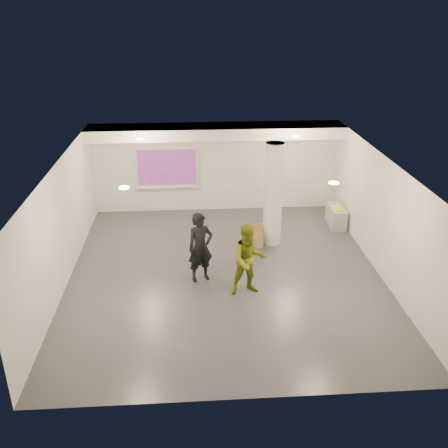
{
  "coord_description": "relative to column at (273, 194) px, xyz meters",
  "views": [
    {
      "loc": [
        -0.81,
        -11.32,
        6.47
      ],
      "look_at": [
        0.0,
        0.4,
        1.25
      ],
      "focal_mm": 40.0,
      "sensor_mm": 36.0,
      "label": 1
    }
  ],
  "objects": [
    {
      "name": "downlight_se",
      "position": [
        0.7,
        -3.3,
        1.48
      ],
      "size": [
        0.22,
        0.22,
        0.02
      ],
      "primitive_type": "cylinder",
      "color": "#FFE28A",
      "rests_on": "ceiling"
    },
    {
      "name": "wall_back",
      "position": [
        -1.5,
        2.7,
        0.0
      ],
      "size": [
        8.0,
        0.01,
        3.0
      ],
      "primitive_type": "cube",
      "color": "silver",
      "rests_on": "floor"
    },
    {
      "name": "postit_pad",
      "position": [
        2.17,
        0.85,
        -0.85
      ],
      "size": [
        0.31,
        0.37,
        0.03
      ],
      "primitive_type": "cube",
      "rotation": [
        0.0,
        0.0,
        0.25
      ],
      "color": "#DFE80A",
      "rests_on": "credenza"
    },
    {
      "name": "downlight_nw",
      "position": [
        -3.7,
        0.7,
        1.48
      ],
      "size": [
        0.22,
        0.22,
        0.02
      ],
      "primitive_type": "cylinder",
      "color": "#FFE28A",
      "rests_on": "ceiling"
    },
    {
      "name": "floor",
      "position": [
        -1.5,
        -1.8,
        -1.5
      ],
      "size": [
        8.0,
        9.0,
        0.01
      ],
      "primitive_type": "cube",
      "color": "#36383D",
      "rests_on": "ground"
    },
    {
      "name": "downlight_ne",
      "position": [
        0.7,
        0.7,
        1.48
      ],
      "size": [
        0.22,
        0.22,
        0.02
      ],
      "primitive_type": "cylinder",
      "color": "#FFE28A",
      "rests_on": "ceiling"
    },
    {
      "name": "ceiling",
      "position": [
        -1.5,
        -1.8,
        1.5
      ],
      "size": [
        8.0,
        9.0,
        0.01
      ],
      "primitive_type": "cube",
      "color": "white",
      "rests_on": "floor"
    },
    {
      "name": "soffit_band",
      "position": [
        -1.5,
        2.15,
        1.32
      ],
      "size": [
        8.0,
        1.1,
        0.36
      ],
      "primitive_type": "cube",
      "color": "white",
      "rests_on": "ceiling"
    },
    {
      "name": "papers_stack",
      "position": [
        2.21,
        1.08,
        -0.86
      ],
      "size": [
        0.24,
        0.31,
        0.02
      ],
      "primitive_type": "cube",
      "rotation": [
        0.0,
        0.0,
        0.01
      ],
      "color": "silver",
      "rests_on": "credenza"
    },
    {
      "name": "credenza",
      "position": [
        2.22,
        1.06,
        -1.19
      ],
      "size": [
        0.48,
        1.09,
        0.63
      ],
      "primitive_type": "cube",
      "rotation": [
        0.0,
        0.0,
        -0.03
      ],
      "color": "#96999B",
      "rests_on": "floor"
    },
    {
      "name": "cardboard_front",
      "position": [
        -0.5,
        -0.3,
        -1.27
      ],
      "size": [
        0.43,
        0.14,
        0.47
      ],
      "primitive_type": "cube",
      "rotation": [
        -0.21,
        0.0,
        -0.01
      ],
      "color": "olive",
      "rests_on": "floor"
    },
    {
      "name": "wall_left",
      "position": [
        -5.5,
        -1.8,
        0.0
      ],
      "size": [
        0.01,
        9.0,
        3.0
      ],
      "primitive_type": "cube",
      "color": "silver",
      "rests_on": "floor"
    },
    {
      "name": "woman",
      "position": [
        -2.13,
        -2.02,
        -0.6
      ],
      "size": [
        0.77,
        0.64,
        1.81
      ],
      "primitive_type": "imported",
      "rotation": [
        0.0,
        0.0,
        0.36
      ],
      "color": "black",
      "rests_on": "floor"
    },
    {
      "name": "cardboard_back",
      "position": [
        -0.42,
        -0.08,
        -1.2
      ],
      "size": [
        0.58,
        0.31,
        0.61
      ],
      "primitive_type": "cube",
      "rotation": [
        -0.18,
        0.0,
        0.3
      ],
      "color": "olive",
      "rests_on": "floor"
    },
    {
      "name": "downlight_sw",
      "position": [
        -3.7,
        -3.3,
        1.48
      ],
      "size": [
        0.22,
        0.22,
        0.02
      ],
      "primitive_type": "cylinder",
      "color": "#FFE28A",
      "rests_on": "ceiling"
    },
    {
      "name": "projection_screen",
      "position": [
        -3.1,
        2.65,
        0.03
      ],
      "size": [
        2.1,
        0.13,
        1.42
      ],
      "color": "silver",
      "rests_on": "wall_back"
    },
    {
      "name": "wall_right",
      "position": [
        2.5,
        -1.8,
        0.0
      ],
      "size": [
        0.01,
        9.0,
        3.0
      ],
      "primitive_type": "cube",
      "color": "silver",
      "rests_on": "floor"
    },
    {
      "name": "column",
      "position": [
        0.0,
        0.0,
        0.0
      ],
      "size": [
        0.52,
        0.52,
        3.0
      ],
      "primitive_type": "cylinder",
      "color": "white",
      "rests_on": "floor"
    },
    {
      "name": "man",
      "position": [
        -1.0,
        -2.73,
        -0.61
      ],
      "size": [
        0.96,
        0.8,
        1.79
      ],
      "primitive_type": "imported",
      "rotation": [
        0.0,
        0.0,
        0.15
      ],
      "color": "olive",
      "rests_on": "floor"
    },
    {
      "name": "wall_front",
      "position": [
        -1.5,
        -6.3,
        0.0
      ],
      "size": [
        8.0,
        0.01,
        3.0
      ],
      "primitive_type": "cube",
      "color": "silver",
      "rests_on": "floor"
    }
  ]
}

